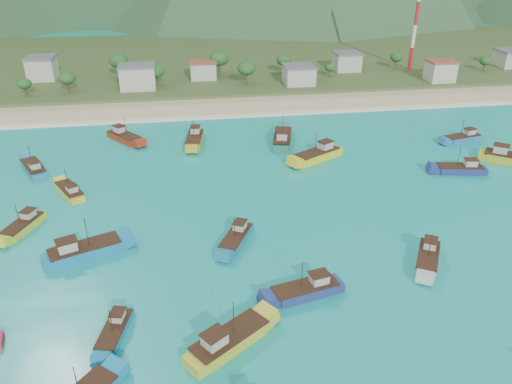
{
  "coord_description": "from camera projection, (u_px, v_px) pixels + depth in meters",
  "views": [
    {
      "loc": [
        -12.13,
        -61.28,
        44.14
      ],
      "look_at": [
        0.04,
        18.0,
        3.0
      ],
      "focal_mm": 35.0,
      "sensor_mm": 36.0,
      "label": 1
    }
  ],
  "objects": [
    {
      "name": "boat_12",
      "position": [
        306.0,
        291.0,
        68.61
      ],
      "size": [
        10.75,
        5.28,
        6.11
      ],
      "rotation": [
        0.0,
        0.0,
        1.8
      ],
      "color": "navy",
      "rests_on": "ground"
    },
    {
      "name": "beach",
      "position": [
        224.0,
        107.0,
        145.15
      ],
      "size": [
        400.0,
        18.0,
        1.2
      ],
      "primitive_type": "cube",
      "color": "beige",
      "rests_on": "ground"
    },
    {
      "name": "boat_16",
      "position": [
        70.0,
        192.0,
        95.42
      ],
      "size": [
        6.89,
        9.38,
        5.45
      ],
      "rotation": [
        0.0,
        0.0,
        0.51
      ],
      "color": "gold",
      "rests_on": "ground"
    },
    {
      "name": "boat_9",
      "position": [
        236.0,
        239.0,
        80.6
      ],
      "size": [
        6.81,
        9.73,
        5.61
      ],
      "rotation": [
        0.0,
        0.0,
        2.67
      ],
      "color": "teal",
      "rests_on": "ground"
    },
    {
      "name": "boat_28",
      "position": [
        318.0,
        155.0,
        110.55
      ],
      "size": [
        12.43,
        9.28,
        7.25
      ],
      "rotation": [
        0.0,
        0.0,
        2.1
      ],
      "color": "yellow",
      "rests_on": "ground"
    },
    {
      "name": "boat_11",
      "position": [
        229.0,
        342.0,
        59.83
      ],
      "size": [
        11.2,
        9.34,
        6.71
      ],
      "rotation": [
        0.0,
        0.0,
        5.33
      ],
      "color": "gold",
      "rests_on": "ground"
    },
    {
      "name": "boat_25",
      "position": [
        428.0,
        258.0,
        75.72
      ],
      "size": [
        7.41,
        9.85,
        5.75
      ],
      "rotation": [
        0.0,
        0.0,
        2.61
      ],
      "color": "beige",
      "rests_on": "ground"
    },
    {
      "name": "vegetation",
      "position": [
        223.0,
        69.0,
        164.62
      ],
      "size": [
        274.3,
        25.98,
        8.62
      ],
      "color": "#235623",
      "rests_on": "ground"
    },
    {
      "name": "boat_31",
      "position": [
        195.0,
        140.0,
        119.39
      ],
      "size": [
        5.0,
        11.7,
        6.7
      ],
      "rotation": [
        0.0,
        0.0,
        2.99
      ],
      "color": "gold",
      "rests_on": "ground"
    },
    {
      "name": "land",
      "position": [
        210.0,
        61.0,
        198.8
      ],
      "size": [
        400.0,
        110.0,
        2.4
      ],
      "primitive_type": "cube",
      "color": "#385123",
      "rests_on": "ground"
    },
    {
      "name": "boat_24",
      "position": [
        282.0,
        140.0,
        118.89
      ],
      "size": [
        6.86,
        13.51,
        7.67
      ],
      "rotation": [
        0.0,
        0.0,
        6.04
      ],
      "color": "#206F55",
      "rests_on": "ground"
    },
    {
      "name": "village",
      "position": [
        233.0,
        71.0,
        164.25
      ],
      "size": [
        216.94,
        30.79,
        7.49
      ],
      "color": "beige",
      "rests_on": "ground"
    },
    {
      "name": "radio_tower",
      "position": [
        419.0,
        1.0,
        168.83
      ],
      "size": [
        1.2,
        1.2,
        45.99
      ],
      "color": "red",
      "rests_on": "ground"
    },
    {
      "name": "boat_27",
      "position": [
        84.0,
        252.0,
        76.81
      ],
      "size": [
        12.43,
        7.7,
        7.07
      ],
      "rotation": [
        0.0,
        0.0,
        5.09
      ],
      "color": "#1676AD",
      "rests_on": "ground"
    },
    {
      "name": "boat_14",
      "position": [
        460.0,
        169.0,
        104.35
      ],
      "size": [
        10.67,
        4.95,
        6.07
      ],
      "rotation": [
        0.0,
        0.0,
        1.38
      ],
      "color": "navy",
      "rests_on": "ground"
    },
    {
      "name": "ground",
      "position": [
        274.0,
        263.0,
        75.68
      ],
      "size": [
        600.0,
        600.0,
        0.0
      ],
      "primitive_type": "plane",
      "color": "#0C818C",
      "rests_on": "ground"
    },
    {
      "name": "boat_4",
      "position": [
        125.0,
        138.0,
        120.73
      ],
      "size": [
        9.35,
        10.7,
        6.51
      ],
      "rotation": [
        0.0,
        0.0,
        3.8
      ],
      "color": "#9B2B13",
      "rests_on": "ground"
    },
    {
      "name": "boat_5",
      "position": [
        510.0,
        159.0,
        108.59
      ],
      "size": [
        12.21,
        10.59,
        7.42
      ],
      "rotation": [
        0.0,
        0.0,
        4.06
      ],
      "color": "gold",
      "rests_on": "ground"
    },
    {
      "name": "boat_0",
      "position": [
        24.0,
        226.0,
        84.13
      ],
      "size": [
        6.17,
        9.63,
        5.49
      ],
      "rotation": [
        0.0,
        0.0,
        2.74
      ],
      "color": "yellow",
      "rests_on": "ground"
    },
    {
      "name": "boat_7",
      "position": [
        34.0,
        169.0,
        104.63
      ],
      "size": [
        7.32,
        10.52,
        6.06
      ],
      "rotation": [
        0.0,
        0.0,
        0.47
      ],
      "color": "teal",
      "rests_on": "ground"
    },
    {
      "name": "boat_30",
      "position": [
        115.0,
        332.0,
        61.77
      ],
      "size": [
        4.31,
        8.59,
        4.87
      ],
      "rotation": [
        0.0,
        0.0,
        2.9
      ],
      "color": "#147DB2",
      "rests_on": "ground"
    },
    {
      "name": "surf_line",
      "position": [
        227.0,
        117.0,
        136.8
      ],
      "size": [
        400.0,
        2.5,
        0.08
      ],
      "primitive_type": "cube",
      "color": "white",
      "rests_on": "ground"
    },
    {
      "name": "boat_29",
      "position": [
        463.0,
        139.0,
        120.43
      ],
      "size": [
        10.32,
        5.11,
        5.86
      ],
      "rotation": [
        0.0,
        0.0,
        1.8
      ],
      "color": "#226DAA",
      "rests_on": "ground"
    }
  ]
}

